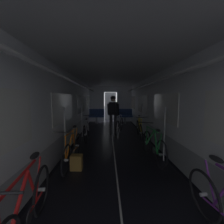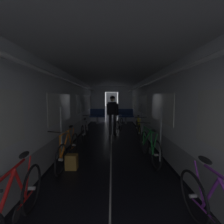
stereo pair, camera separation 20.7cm
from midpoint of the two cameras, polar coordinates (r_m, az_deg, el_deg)
name	(u,v)px [view 1 (the left image)]	position (r m, az deg, el deg)	size (l,w,h in m)	color
train_car_shell	(113,96)	(5.41, -0.68, 5.80)	(3.14, 12.34, 2.57)	black
bench_seat_far_left	(97,115)	(9.98, -6.22, -1.06)	(0.98, 0.51, 0.95)	gray
bench_seat_far_right	(125,115)	(9.99, 4.12, -1.03)	(0.98, 0.51, 0.95)	gray
bicycle_green	(153,146)	(4.30, 13.39, -11.91)	(0.44, 1.69, 0.95)	black
bicycle_silver	(86,130)	(6.19, -10.25, -6.61)	(0.44, 1.69, 0.95)	black
bicycle_red	(27,211)	(2.29, -31.19, -28.66)	(0.44, 1.69, 0.94)	black
bicycle_orange	(72,150)	(4.04, -15.70, -13.10)	(0.44, 1.69, 0.95)	black
bicycle_yellow	(139,129)	(6.48, 9.07, -6.07)	(0.44, 1.69, 0.94)	black
person_cyclist_aisle	(113,111)	(6.88, -0.47, 0.43)	(0.56, 0.45, 1.73)	#2D2D33
bicycle_white_in_aisle	(119,125)	(7.25, 1.86, -4.82)	(0.56, 1.66, 0.95)	black
backpack_on_floor	(77,162)	(3.85, -14.39, -17.36)	(0.26, 0.20, 0.34)	olive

